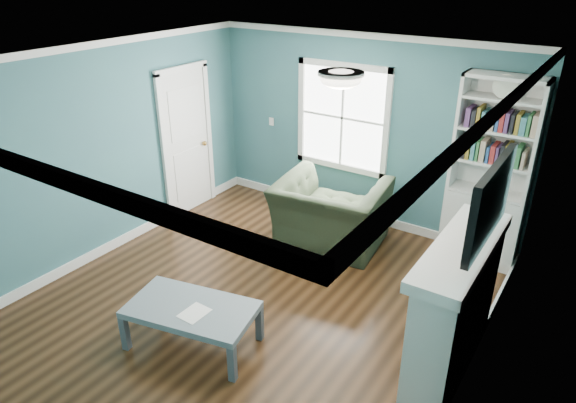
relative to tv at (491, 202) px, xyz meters
The scene contains 13 objects.
floor 2.80m from the tv, behind, with size 5.00×5.00×0.00m, color black.
room_walls 2.21m from the tv, behind, with size 5.00×5.00×5.00m.
trim 2.26m from the tv, behind, with size 4.50×5.00×2.60m.
window 3.40m from the tv, 137.57° to the left, with size 1.40×0.06×1.50m.
bookshelf 2.29m from the tv, 101.57° to the left, with size 0.90×0.35×2.31m.
fireplace 1.10m from the tv, behind, with size 0.44×1.58×1.30m.
tv is the anchor object (origin of this frame).
door 4.63m from the tv, 164.80° to the left, with size 0.12×0.98×2.17m.
ceiling_fixture 1.54m from the tv, behind, with size 0.38×0.38×0.15m.
light_switch 4.38m from the tv, 148.30° to the left, with size 0.08×0.01×0.12m, color white.
recliner 2.81m from the tv, 146.96° to the left, with size 1.34×0.87×1.17m, color black.
coffee_table 2.86m from the tv, 155.33° to the right, with size 1.33×0.91×0.44m.
paper_sheet 2.78m from the tv, 153.21° to the right, with size 0.21×0.27×0.00m, color white.
Camera 1 is at (2.87, -3.65, 3.43)m, focal length 32.00 mm.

